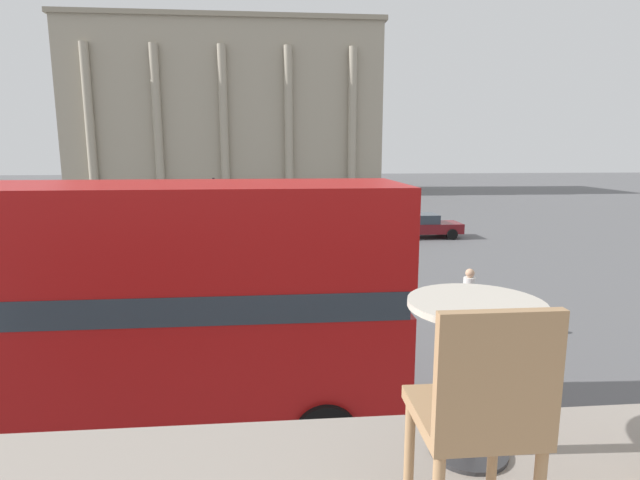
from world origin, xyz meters
The scene contains 13 objects.
double_decker_bus centered at (-2.68, 6.04, 2.43)m, with size 10.22×2.75×4.39m.
cafe_dining_table centered at (1.17, -0.35, 4.09)m, with size 0.60×0.60×0.73m.
cafe_chair_0 centered at (0.97, -0.89, 4.07)m, with size 0.40×0.40×0.91m.
plaza_building_left centered at (-5.00, 58.00, 9.39)m, with size 34.62×12.58×18.78m.
traffic_light_near centered at (-5.05, 11.60, 2.50)m, with size 0.42×0.24×3.83m.
traffic_light_mid centered at (-2.84, 16.69, 2.49)m, with size 0.42×0.24×3.81m.
traffic_light_far centered at (-2.80, 23.75, 2.30)m, with size 0.42×0.24×3.51m.
car_white centered at (0.09, 18.18, 0.70)m, with size 4.20×1.93×1.35m.
car_maroon centered at (8.56, 24.96, 0.70)m, with size 4.20×1.93×1.35m.
pedestrian_white centered at (5.41, 10.08, 1.06)m, with size 0.32×0.32×1.82m.
pedestrian_grey centered at (-8.62, 22.75, 1.00)m, with size 0.32×0.32×1.74m.
pedestrian_black centered at (7.38, 30.94, 0.99)m, with size 0.32×0.32×1.72m.
pedestrian_red centered at (3.96, 27.43, 0.94)m, with size 0.32×0.32×1.64m.
Camera 1 is at (0.29, -2.39, 4.94)m, focal length 28.00 mm.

